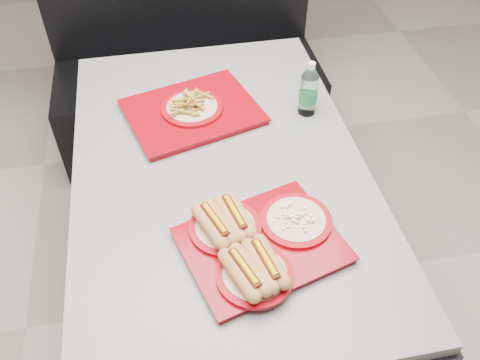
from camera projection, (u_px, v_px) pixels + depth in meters
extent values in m
plane|color=#A09B90|center=(225.00, 295.00, 2.11)|extent=(6.00, 6.00, 0.00)
cylinder|color=black|center=(225.00, 292.00, 2.10)|extent=(0.52, 0.52, 0.05)
cylinder|color=black|center=(222.00, 238.00, 1.84)|extent=(0.11, 0.11, 0.66)
cube|color=black|center=(220.00, 175.00, 1.61)|extent=(0.92, 1.42, 0.01)
cube|color=gray|center=(220.00, 169.00, 1.60)|extent=(0.90, 1.40, 0.04)
cube|color=black|center=(191.00, 106.00, 2.66)|extent=(1.30, 0.55, 0.45)
cube|color=maroon|center=(262.00, 246.00, 1.35)|extent=(0.46, 0.40, 0.02)
cube|color=maroon|center=(262.00, 244.00, 1.34)|extent=(0.47, 0.41, 0.01)
cylinder|color=#8E040C|center=(255.00, 275.00, 1.26)|extent=(0.20, 0.20, 0.01)
cylinder|color=beige|center=(255.00, 273.00, 1.26)|extent=(0.16, 0.16, 0.00)
cylinder|color=#8E040C|center=(225.00, 227.00, 1.37)|extent=(0.20, 0.20, 0.01)
cylinder|color=beige|center=(225.00, 226.00, 1.36)|extent=(0.16, 0.16, 0.00)
cylinder|color=#8E040C|center=(296.00, 220.00, 1.39)|extent=(0.20, 0.20, 0.01)
cylinder|color=beige|center=(296.00, 219.00, 1.38)|extent=(0.16, 0.16, 0.00)
cube|color=maroon|center=(192.00, 113.00, 1.75)|extent=(0.50, 0.43, 0.02)
cube|color=maroon|center=(192.00, 110.00, 1.74)|extent=(0.51, 0.44, 0.01)
cylinder|color=#8E040C|center=(192.00, 108.00, 1.74)|extent=(0.21, 0.21, 0.01)
cylinder|color=beige|center=(192.00, 107.00, 1.73)|extent=(0.17, 0.17, 0.00)
cylinder|color=silver|center=(308.00, 95.00, 1.72)|extent=(0.06, 0.06, 0.14)
cylinder|color=#1B6F39|center=(308.00, 97.00, 1.72)|extent=(0.06, 0.06, 0.04)
cone|color=silver|center=(311.00, 73.00, 1.65)|extent=(0.06, 0.06, 0.03)
cylinder|color=silver|center=(312.00, 66.00, 1.64)|extent=(0.03, 0.03, 0.02)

